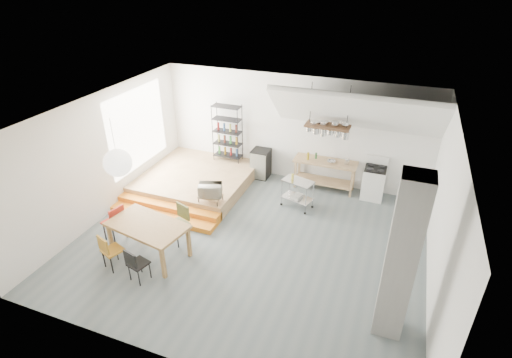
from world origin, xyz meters
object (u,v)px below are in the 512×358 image
at_px(stove, 374,182).
at_px(mini_fridge, 261,163).
at_px(rolling_cart, 298,190).
at_px(dining_table, 148,228).

relative_size(stove, mini_fridge, 1.30).
height_order(stove, rolling_cart, stove).
bearing_deg(mini_fridge, stove, -0.74).
height_order(dining_table, rolling_cart, dining_table).
bearing_deg(stove, mini_fridge, 179.26).
bearing_deg(rolling_cart, mini_fridge, 155.74).
bearing_deg(dining_table, mini_fridge, 87.09).
distance_m(stove, mini_fridge, 3.40).
distance_m(rolling_cart, mini_fridge, 2.01).
xyz_separation_m(dining_table, mini_fridge, (1.04, 4.46, -0.29)).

